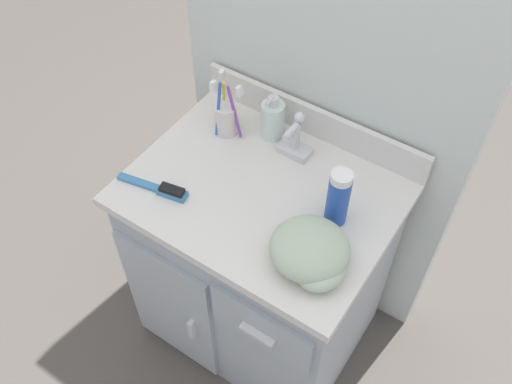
{
  "coord_description": "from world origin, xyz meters",
  "views": [
    {
      "loc": [
        0.53,
        -0.82,
        1.9
      ],
      "look_at": [
        0.0,
        -0.03,
        0.76
      ],
      "focal_mm": 40.0,
      "sensor_mm": 36.0,
      "label": 1
    }
  ],
  "objects_px": {
    "toothbrush_cup": "(226,117)",
    "soap_dispenser": "(273,119)",
    "hairbrush": "(162,189)",
    "hand_towel": "(312,253)",
    "shaving_cream_can": "(338,198)"
  },
  "relations": [
    {
      "from": "hairbrush",
      "to": "shaving_cream_can",
      "type": "bearing_deg",
      "value": 11.32
    },
    {
      "from": "shaving_cream_can",
      "to": "hairbrush",
      "type": "distance_m",
      "value": 0.47
    },
    {
      "from": "shaving_cream_can",
      "to": "hairbrush",
      "type": "bearing_deg",
      "value": -157.74
    },
    {
      "from": "hand_towel",
      "to": "soap_dispenser",
      "type": "bearing_deg",
      "value": 134.69
    },
    {
      "from": "hand_towel",
      "to": "shaving_cream_can",
      "type": "bearing_deg",
      "value": 96.34
    },
    {
      "from": "hand_towel",
      "to": "toothbrush_cup",
      "type": "bearing_deg",
      "value": 149.38
    },
    {
      "from": "shaving_cream_can",
      "to": "hairbrush",
      "type": "relative_size",
      "value": 0.84
    },
    {
      "from": "toothbrush_cup",
      "to": "soap_dispenser",
      "type": "bearing_deg",
      "value": 27.64
    },
    {
      "from": "soap_dispenser",
      "to": "hairbrush",
      "type": "distance_m",
      "value": 0.37
    },
    {
      "from": "toothbrush_cup",
      "to": "hand_towel",
      "type": "distance_m",
      "value": 0.5
    },
    {
      "from": "hairbrush",
      "to": "hand_towel",
      "type": "relative_size",
      "value": 1.03
    },
    {
      "from": "soap_dispenser",
      "to": "shaving_cream_can",
      "type": "bearing_deg",
      "value": -29.65
    },
    {
      "from": "soap_dispenser",
      "to": "hand_towel",
      "type": "distance_m",
      "value": 0.45
    },
    {
      "from": "hairbrush",
      "to": "toothbrush_cup",
      "type": "bearing_deg",
      "value": 77.17
    },
    {
      "from": "toothbrush_cup",
      "to": "soap_dispenser",
      "type": "height_order",
      "value": "toothbrush_cup"
    }
  ]
}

